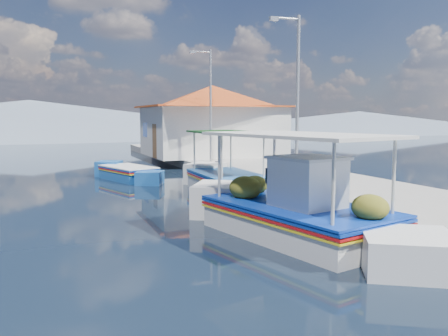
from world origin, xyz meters
name	(u,v)px	position (x,y,z in m)	size (l,w,h in m)	color
ground	(195,217)	(0.00, 0.00, 0.00)	(160.00, 160.00, 0.00)	black
quay	(275,175)	(5.90, 6.00, 0.25)	(5.00, 44.00, 0.50)	#98958E
bollards	(240,170)	(3.80, 5.25, 0.65)	(0.20, 17.20, 0.30)	#A5A8AD
main_caique	(296,215)	(1.63, -2.97, 0.54)	(3.67, 8.32, 2.80)	white
caique_green_canopy	(226,182)	(2.59, 3.92, 0.39)	(2.19, 7.03, 2.63)	white
caique_blue_hull	(129,174)	(-0.29, 8.86, 0.26)	(2.67, 5.08, 0.95)	#1A549E
harbor_building	(212,119)	(6.20, 15.00, 2.78)	(10.49, 10.49, 4.40)	white
lamp_post_near	(295,91)	(4.51, 2.00, 3.85)	(1.21, 0.14, 6.00)	#A5A8AD
lamp_post_far	(209,99)	(4.51, 11.00, 3.85)	(1.21, 0.14, 6.00)	#A5A8AD
mountain_ridge	(116,123)	(6.54, 56.00, 2.04)	(171.40, 96.00, 5.50)	slate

